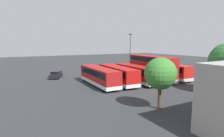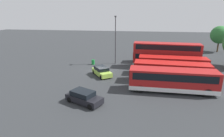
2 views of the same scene
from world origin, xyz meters
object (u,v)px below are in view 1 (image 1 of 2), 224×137
(bus_single_deck_fourth, at_px, (117,74))
(bus_double_decker_second, at_px, (151,67))
(bus_single_deck_fifth, at_px, (99,76))
(bus_single_deck_third, at_px, (137,73))
(waste_bin_yellow, at_px, (116,69))
(bus_single_deck_near_end, at_px, (165,70))
(lamp_post_tall, at_px, (130,50))
(car_hatchback_silver, at_px, (99,71))
(car_small_green, at_px, (56,74))

(bus_single_deck_fourth, bearing_deg, bus_double_decker_second, 179.10)
(bus_single_deck_fifth, bearing_deg, bus_single_deck_fourth, 174.50)
(bus_single_deck_third, distance_m, waste_bin_yellow, 14.83)
(bus_single_deck_near_end, xyz_separation_m, lamp_post_tall, (1.87, -9.65, 3.67))
(bus_single_deck_third, height_order, car_hatchback_silver, bus_single_deck_third)
(bus_double_decker_second, height_order, car_small_green, bus_double_decker_second)
(bus_single_deck_third, xyz_separation_m, lamp_post_tall, (-5.53, -9.99, 3.67))
(bus_double_decker_second, height_order, lamp_post_tall, lamp_post_tall)
(car_hatchback_silver, height_order, waste_bin_yellow, car_hatchback_silver)
(bus_single_deck_near_end, xyz_separation_m, car_hatchback_silver, (9.48, -10.86, -0.92))
(lamp_post_tall, bearing_deg, bus_single_deck_fourth, 45.61)
(bus_double_decker_second, xyz_separation_m, car_small_green, (15.68, -10.75, -1.75))
(lamp_post_tall, xyz_separation_m, waste_bin_yellow, (1.34, -4.19, -4.81))
(bus_single_deck_fourth, xyz_separation_m, waste_bin_yellow, (-7.79, -13.51, -1.15))
(bus_single_deck_near_end, distance_m, car_hatchback_silver, 14.44)
(bus_single_deck_fifth, bearing_deg, car_small_green, -65.16)
(bus_single_deck_third, relative_size, bus_single_deck_fifth, 0.99)
(bus_single_deck_near_end, relative_size, lamp_post_tall, 1.29)
(bus_single_deck_fifth, bearing_deg, bus_single_deck_third, 171.92)
(bus_double_decker_second, bearing_deg, bus_single_deck_near_end, 176.61)
(bus_single_deck_near_end, xyz_separation_m, car_small_green, (19.17, -10.95, -0.92))
(bus_single_deck_near_end, height_order, lamp_post_tall, lamp_post_tall)
(bus_single_deck_third, bearing_deg, bus_single_deck_near_end, -177.34)
(bus_single_deck_fifth, relative_size, waste_bin_yellow, 11.56)
(bus_single_deck_fifth, distance_m, lamp_post_tall, 15.85)
(bus_double_decker_second, height_order, car_hatchback_silver, bus_double_decker_second)
(bus_single_deck_third, bearing_deg, lamp_post_tall, -118.94)
(bus_single_deck_fourth, height_order, bus_single_deck_fifth, same)
(bus_single_deck_near_end, bearing_deg, bus_single_deck_fifth, -2.59)
(bus_single_deck_fourth, bearing_deg, lamp_post_tall, -134.39)
(bus_single_deck_near_end, xyz_separation_m, bus_single_deck_fifth, (14.40, -0.65, -0.00))
(bus_single_deck_third, relative_size, car_hatchback_silver, 2.41)
(bus_single_deck_third, bearing_deg, bus_single_deck_fifth, -8.08)
(car_small_green, distance_m, waste_bin_yellow, 16.21)
(bus_single_deck_near_end, height_order, bus_single_deck_fourth, same)
(bus_single_deck_near_end, height_order, bus_single_deck_fifth, same)
(car_small_green, bearing_deg, car_hatchback_silver, 179.45)
(bus_double_decker_second, relative_size, car_hatchback_silver, 2.64)
(bus_single_deck_near_end, height_order, bus_double_decker_second, bus_double_decker_second)
(bus_single_deck_near_end, bearing_deg, bus_single_deck_third, 2.66)
(car_hatchback_silver, relative_size, car_small_green, 0.97)
(bus_single_deck_near_end, bearing_deg, lamp_post_tall, -79.03)
(bus_single_deck_near_end, relative_size, bus_single_deck_fourth, 1.10)
(bus_single_deck_fourth, relative_size, lamp_post_tall, 1.17)
(bus_single_deck_third, relative_size, bus_single_deck_fourth, 1.01)
(bus_single_deck_third, relative_size, waste_bin_yellow, 11.39)
(bus_single_deck_fifth, xyz_separation_m, car_hatchback_silver, (-4.92, -10.21, -0.92))
(bus_single_deck_near_end, distance_m, waste_bin_yellow, 14.25)
(car_small_green, bearing_deg, bus_single_deck_fourth, 127.55)
(bus_double_decker_second, bearing_deg, bus_single_deck_fifth, -2.34)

